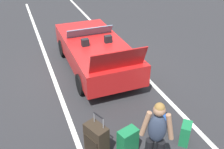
% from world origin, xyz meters
% --- Properties ---
extents(ground_plane, '(80.00, 80.00, 0.00)m').
position_xyz_m(ground_plane, '(0.00, 0.00, 0.00)').
color(ground_plane, '#28282B').
extents(lot_line_near, '(18.00, 0.12, 0.01)m').
position_xyz_m(lot_line_near, '(0.00, -1.27, 0.00)').
color(lot_line_near, silver).
rests_on(lot_line_near, ground_plane).
extents(lot_line_mid, '(18.00, 0.12, 0.01)m').
position_xyz_m(lot_line_mid, '(0.00, 1.43, 0.00)').
color(lot_line_mid, silver).
rests_on(lot_line_mid, ground_plane).
extents(convertible_car, '(4.18, 1.85, 1.52)m').
position_xyz_m(convertible_car, '(0.20, -0.00, 0.59)').
color(convertible_car, red).
rests_on(convertible_car, ground_plane).
extents(suitcase_large_black, '(0.55, 0.45, 0.98)m').
position_xyz_m(suitcase_large_black, '(-3.52, 1.13, 0.37)').
color(suitcase_large_black, '#2D2319').
rests_on(suitcase_large_black, ground_plane).
extents(suitcase_medium_bright, '(0.34, 0.45, 0.62)m').
position_xyz_m(suitcase_medium_bright, '(-3.74, 0.53, 0.31)').
color(suitcase_medium_bright, '#19723F').
rests_on(suitcase_medium_bright, ground_plane).
extents(suitcase_small_carryon, '(0.38, 0.38, 0.50)m').
position_xyz_m(suitcase_small_carryon, '(-3.91, -0.75, 0.25)').
color(suitcase_small_carryon, '#19723F').
rests_on(suitcase_small_carryon, ground_plane).
extents(duffel_bag, '(0.63, 0.69, 0.34)m').
position_xyz_m(duffel_bag, '(-3.32, -0.52, 0.16)').
color(duffel_bag, '#1E479E').
rests_on(duffel_bag, ground_plane).
extents(traveler_person, '(0.40, 0.56, 1.65)m').
position_xyz_m(traveler_person, '(-4.35, 0.28, 0.93)').
color(traveler_person, black).
rests_on(traveler_person, ground_plane).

